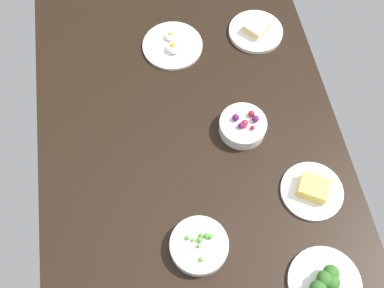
# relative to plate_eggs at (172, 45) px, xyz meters

# --- Properties ---
(dining_table) EXTENTS (1.39, 0.93, 0.04)m
(dining_table) POSITION_rel_plate_eggs_xyz_m (0.39, 0.00, -0.03)
(dining_table) COLOR black
(dining_table) RESTS_ON ground
(plate_eggs) EXTENTS (0.21, 0.21, 0.05)m
(plate_eggs) POSITION_rel_plate_eggs_xyz_m (0.00, 0.00, 0.00)
(plate_eggs) COLOR white
(plate_eggs) RESTS_ON dining_table
(bowl_berries) EXTENTS (0.15, 0.15, 0.06)m
(bowl_berries) POSITION_rel_plate_eggs_xyz_m (0.36, 0.17, 0.02)
(bowl_berries) COLOR white
(bowl_berries) RESTS_ON dining_table
(plate_sandwich) EXTENTS (0.19, 0.19, 0.05)m
(plate_sandwich) POSITION_rel_plate_eggs_xyz_m (-0.01, 0.30, 0.00)
(plate_sandwich) COLOR white
(plate_sandwich) RESTS_ON dining_table
(bowl_peas) EXTENTS (0.16, 0.16, 0.05)m
(bowl_peas) POSITION_rel_plate_eggs_xyz_m (0.70, -0.03, 0.01)
(bowl_peas) COLOR white
(bowl_peas) RESTS_ON dining_table
(plate_broccoli) EXTENTS (0.19, 0.19, 0.07)m
(plate_broccoli) POSITION_rel_plate_eggs_xyz_m (0.85, 0.28, 0.01)
(plate_broccoli) COLOR white
(plate_broccoli) RESTS_ON dining_table
(plate_cheese) EXTENTS (0.18, 0.18, 0.05)m
(plate_cheese) POSITION_rel_plate_eggs_xyz_m (0.59, 0.32, 0.00)
(plate_cheese) COLOR white
(plate_cheese) RESTS_ON dining_table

